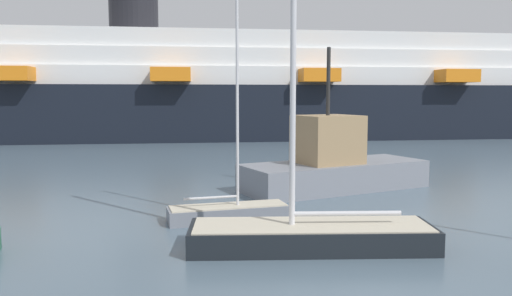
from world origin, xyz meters
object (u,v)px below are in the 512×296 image
object	(u,v)px
sailboat_0	(311,230)
cruise_ship	(301,90)
fishing_boat_0	(333,165)
sailboat_1	(229,209)

from	to	relation	value
sailboat_0	cruise_ship	world-z (taller)	cruise_ship
sailboat_0	cruise_ship	bearing A→B (deg)	-96.50
sailboat_0	fishing_boat_0	size ratio (longest dim) A/B	1.23
cruise_ship	sailboat_0	bearing A→B (deg)	-102.02
sailboat_0	sailboat_1	distance (m)	4.19
cruise_ship	fishing_boat_0	bearing A→B (deg)	-99.67
sailboat_1	fishing_boat_0	bearing A→B (deg)	36.29
sailboat_0	fishing_boat_0	distance (m)	9.49
sailboat_0	fishing_boat_0	bearing A→B (deg)	-104.31
sailboat_0	fishing_boat_0	world-z (taller)	sailboat_0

